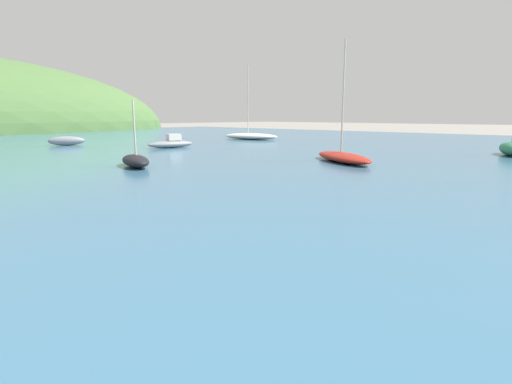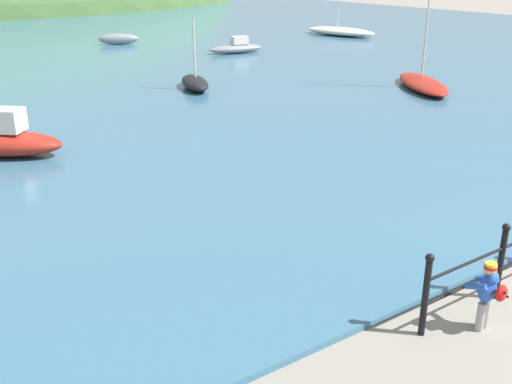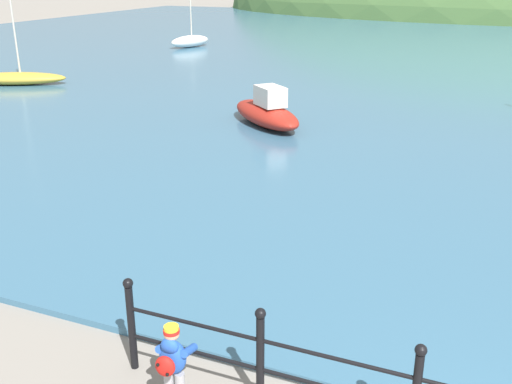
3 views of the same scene
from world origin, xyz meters
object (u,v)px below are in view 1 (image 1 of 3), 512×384
boat_green_fishing (135,160)px  boat_far_left (343,157)px  boat_nearest_quay (251,136)px  boat_twin_mast (171,143)px  boat_far_right (511,149)px  boat_white_sailboat (67,141)px

boat_green_fishing → boat_far_left: bearing=-34.8°
boat_nearest_quay → boat_far_left: 17.11m
boat_green_fishing → boat_far_left: size_ratio=0.54×
boat_twin_mast → boat_far_right: bearing=-61.1°
boat_far_left → boat_twin_mast: bearing=93.5°
boat_white_sailboat → boat_nearest_quay: bearing=-17.1°
boat_white_sailboat → boat_green_fishing: boat_green_fishing is taller
boat_twin_mast → boat_far_right: size_ratio=1.01×
boat_nearest_quay → boat_far_left: bearing=-121.9°
boat_twin_mast → boat_far_left: size_ratio=0.60×
boat_nearest_quay → boat_far_right: bearing=-92.1°
boat_green_fishing → boat_twin_mast: (6.39, 6.94, 0.03)m
boat_white_sailboat → boat_twin_mast: boat_twin_mast is taller
boat_white_sailboat → boat_twin_mast: (3.71, -6.78, -0.03)m
boat_white_sailboat → boat_far_left: 19.18m
boat_nearest_quay → boat_twin_mast: size_ratio=1.95×
boat_far_right → boat_twin_mast: bearing=118.9°
boat_twin_mast → boat_far_left: (0.72, -11.88, -0.05)m
boat_twin_mast → boat_white_sailboat: bearing=118.7°
boat_white_sailboat → boat_far_right: bearing=-61.2°
boat_far_left → boat_green_fishing: bearing=145.2°
boat_green_fishing → boat_nearest_quay: bearing=30.7°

